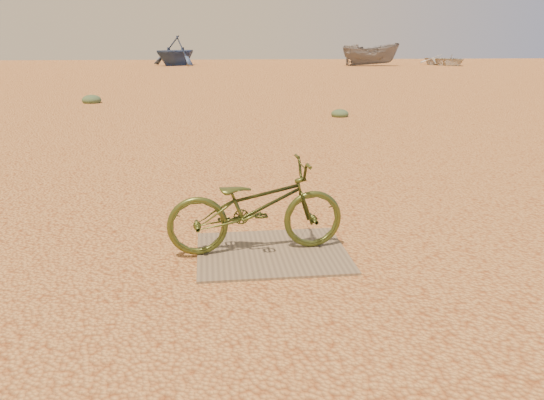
{
  "coord_description": "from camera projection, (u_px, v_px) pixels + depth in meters",
  "views": [
    {
      "loc": [
        -0.2,
        -4.43,
        1.9
      ],
      "look_at": [
        0.36,
        0.16,
        0.52
      ],
      "focal_mm": 35.0,
      "sensor_mm": 36.0,
      "label": 1
    }
  ],
  "objects": [
    {
      "name": "boat_far_right",
      "position": [
        446.0,
        60.0,
        46.14
      ],
      "size": [
        4.19,
        5.14,
        0.93
      ],
      "primitive_type": "imported",
      "rotation": [
        0.0,
        0.0,
        0.24
      ],
      "color": "beige",
      "rests_on": "ground"
    },
    {
      "name": "ground",
      "position": [
        235.0,
        262.0,
        4.78
      ],
      "size": [
        120.0,
        120.0,
        0.0
      ],
      "primitive_type": "plane",
      "color": "#DEA559",
      "rests_on": "ground"
    },
    {
      "name": "bicycle",
      "position": [
        256.0,
        206.0,
        4.87
      ],
      "size": [
        1.67,
        0.68,
        0.86
      ],
      "primitive_type": "imported",
      "rotation": [
        0.0,
        0.0,
        1.64
      ],
      "color": "#404D1D",
      "rests_on": "plywood_board"
    },
    {
      "name": "kale_b",
      "position": [
        340.0,
        117.0,
        14.16
      ],
      "size": [
        0.47,
        0.47,
        0.26
      ],
      "primitive_type": "ellipsoid",
      "color": "#547149",
      "rests_on": "ground"
    },
    {
      "name": "plywood_board",
      "position": [
        272.0,
        252.0,
        4.97
      ],
      "size": [
        1.39,
        1.16,
        0.02
      ],
      "primitive_type": "cube",
      "color": "#77684D",
      "rests_on": "ground"
    },
    {
      "name": "boat_far_left",
      "position": [
        175.0,
        51.0,
        45.36
      ],
      "size": [
        6.15,
        6.27,
        2.5
      ],
      "primitive_type": "imported",
      "rotation": [
        0.0,
        0.0,
        -0.65
      ],
      "color": "#344C77",
      "rests_on": "ground"
    },
    {
      "name": "kale_c",
      "position": [
        92.0,
        103.0,
        17.39
      ],
      "size": [
        0.62,
        0.62,
        0.34
      ],
      "primitive_type": "ellipsoid",
      "color": "#547149",
      "rests_on": "ground"
    },
    {
      "name": "boat_mid_right",
      "position": [
        371.0,
        54.0,
        44.81
      ],
      "size": [
        4.95,
        2.06,
        1.88
      ],
      "primitive_type": "imported",
      "rotation": [
        0.0,
        0.0,
        1.52
      ],
      "color": "slate",
      "rests_on": "ground"
    }
  ]
}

